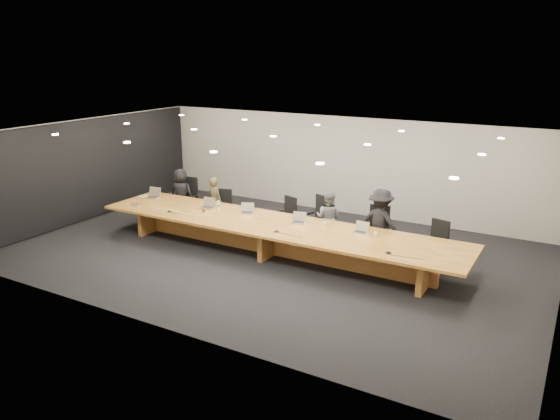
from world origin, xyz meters
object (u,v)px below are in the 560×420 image
at_px(person_c, 328,218).
at_px(person_d, 380,223).
at_px(chair_mid_right, 317,219).
at_px(laptop_d, 298,218).
at_px(chair_right, 376,230).
at_px(laptop_b, 206,203).
at_px(water_bottle, 218,206).
at_px(laptop_a, 152,193).
at_px(chair_mid_left, 285,216).
at_px(person_a, 181,194).
at_px(chair_left, 222,207).
at_px(laptop_e, 360,228).
at_px(person_b, 215,201).
at_px(av_box, 136,205).
at_px(chair_far_right, 434,243).
at_px(mic_center, 276,231).
at_px(mic_left, 170,211).
at_px(paper_cup_near, 325,224).
at_px(paper_cup_far, 375,234).
at_px(conference_table, 274,233).
at_px(laptop_c, 247,208).
at_px(chair_far_left, 186,198).
at_px(amber_mug, 204,210).
at_px(mic_right, 388,252).

distance_m(person_c, person_d, 1.38).
relative_size(chair_mid_right, laptop_d, 3.69).
height_order(chair_right, laptop_b, chair_right).
bearing_deg(water_bottle, laptop_a, 177.65).
relative_size(chair_mid_left, water_bottle, 4.24).
xyz_separation_m(person_a, laptop_a, (-0.28, -0.86, 0.18)).
relative_size(chair_left, chair_mid_left, 0.99).
xyz_separation_m(laptop_a, laptop_e, (5.99, 0.02, -0.02)).
relative_size(person_b, av_box, 5.88).
height_order(chair_far_right, mic_center, chair_far_right).
distance_m(laptop_e, mic_left, 4.78).
bearing_deg(paper_cup_near, mic_left, -167.37).
bearing_deg(chair_far_right, paper_cup_far, -126.52).
distance_m(water_bottle, paper_cup_far, 4.08).
height_order(paper_cup_far, mic_left, paper_cup_far).
xyz_separation_m(conference_table, laptop_c, (-0.99, 0.40, 0.35)).
relative_size(chair_far_left, person_d, 0.74).
relative_size(person_a, av_box, 6.26).
height_order(chair_mid_right, laptop_a, chair_mid_right).
xyz_separation_m(chair_mid_left, laptop_b, (-1.67, -1.07, 0.38)).
xyz_separation_m(chair_far_left, laptop_c, (2.64, -0.89, 0.29)).
bearing_deg(paper_cup_far, chair_far_right, 36.28).
relative_size(chair_right, person_a, 0.81).
bearing_deg(chair_far_right, water_bottle, -152.85).
xyz_separation_m(amber_mug, mic_right, (4.89, -0.45, -0.03)).
xyz_separation_m(laptop_c, av_box, (-2.85, -0.85, -0.11)).
height_order(person_a, laptop_d, person_a).
xyz_separation_m(water_bottle, paper_cup_far, (4.08, 0.11, -0.08)).
xyz_separation_m(chair_mid_left, chair_right, (2.50, -0.10, 0.07)).
distance_m(laptop_b, laptop_e, 4.11).
height_order(chair_right, mic_center, chair_right).
xyz_separation_m(chair_right, amber_mug, (-4.00, -1.31, 0.22)).
bearing_deg(person_a, person_d, 168.49).
bearing_deg(chair_left, laptop_b, -89.84).
relative_size(chair_far_left, laptop_c, 3.70).
distance_m(water_bottle, mic_left, 1.21).
distance_m(chair_right, amber_mug, 4.22).
xyz_separation_m(chair_mid_left, paper_cup_near, (1.56, -0.92, 0.29)).
relative_size(person_a, water_bottle, 5.92).
xyz_separation_m(paper_cup_far, mic_left, (-5.06, -0.80, -0.02)).
distance_m(conference_table, mic_right, 2.99).
distance_m(conference_table, paper_cup_near, 1.21).
relative_size(person_d, laptop_b, 4.70).
height_order(chair_far_right, laptop_c, chair_far_right).
distance_m(chair_mid_left, av_box, 3.83).
relative_size(paper_cup_near, mic_right, 0.74).
bearing_deg(paper_cup_far, laptop_b, -178.79).
bearing_deg(paper_cup_near, person_d, 34.16).
bearing_deg(person_c, water_bottle, 18.92).
distance_m(person_d, mic_left, 5.15).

